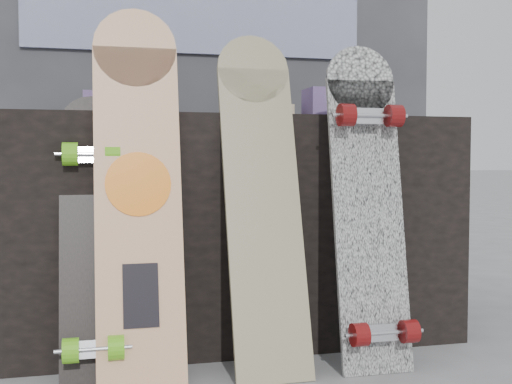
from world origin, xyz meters
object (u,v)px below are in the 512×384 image
object	(u,v)px
vendor_table	(230,228)
skateboard_dark	(92,232)
longboard_geisha	(138,179)
longboard_celtic	(262,188)
longboard_cascadia	(369,201)

from	to	relation	value
vendor_table	skateboard_dark	bearing A→B (deg)	-144.84
longboard_geisha	skateboard_dark	bearing A→B (deg)	171.43
vendor_table	skateboard_dark	distance (m)	0.60
vendor_table	longboard_celtic	size ratio (longest dim) A/B	1.51
longboard_geisha	longboard_cascadia	size ratio (longest dim) A/B	1.10
longboard_cascadia	skateboard_dark	world-z (taller)	longboard_cascadia
vendor_table	longboard_cascadia	world-z (taller)	longboard_cascadia
vendor_table	longboard_geisha	world-z (taller)	longboard_geisha
longboard_cascadia	skateboard_dark	size ratio (longest dim) A/B	1.19
vendor_table	longboard_celtic	xyz separation A→B (m)	(0.03, -0.37, 0.16)
longboard_celtic	skateboard_dark	distance (m)	0.53
longboard_geisha	longboard_celtic	xyz separation A→B (m)	(0.38, -0.01, -0.03)
longboard_celtic	longboard_cascadia	world-z (taller)	longboard_celtic
longboard_celtic	skateboard_dark	size ratio (longest dim) A/B	1.25
skateboard_dark	longboard_celtic	bearing A→B (deg)	-2.83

